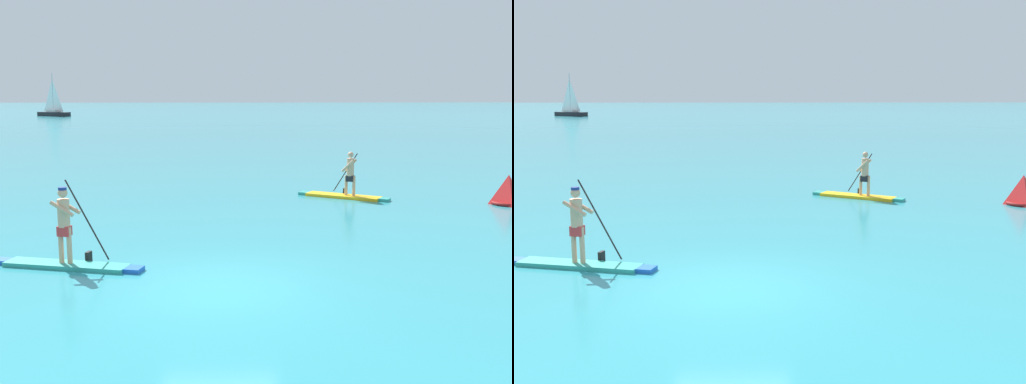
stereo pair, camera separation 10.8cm
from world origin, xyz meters
TOP-DOWN VIEW (x-y plane):
  - ground at (0.00, 0.00)m, footprint 440.00×440.00m
  - paddleboarder_mid_center at (-3.35, 1.54)m, footprint 3.50×1.24m
  - paddleboarder_far_right at (4.41, 10.28)m, footprint 3.17×2.14m
  - race_marker_buoy at (9.75, 8.73)m, footprint 1.13×1.13m
  - sailboat_left_horizon at (-28.34, 88.84)m, footprint 5.89×4.77m

SIDE VIEW (x-z plane):
  - ground at x=0.00m, z-range 0.00..0.00m
  - paddleboarder_far_right at x=4.41m, z-range -0.53..1.20m
  - paddleboarder_mid_center at x=-3.35m, z-range -0.56..1.38m
  - race_marker_buoy at x=9.75m, z-range -0.07..0.96m
  - sailboat_left_horizon at x=-28.34m, z-range -2.60..4.19m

